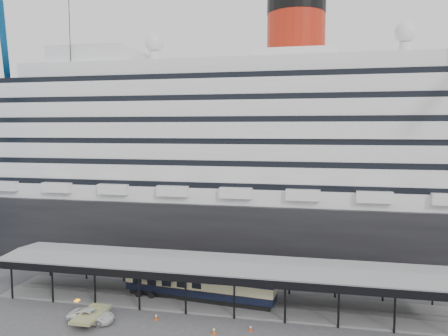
{
  "coord_description": "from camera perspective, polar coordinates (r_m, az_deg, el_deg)",
  "views": [
    {
      "loc": [
        11.59,
        -46.55,
        21.69
      ],
      "look_at": [
        0.21,
        8.0,
        16.65
      ],
      "focal_mm": 35.0,
      "sensor_mm": 36.0,
      "label": 1
    }
  ],
  "objects": [
    {
      "name": "traffic_cone_mid",
      "position": [
        49.99,
        3.49,
        -20.12
      ],
      "size": [
        0.45,
        0.45,
        0.7
      ],
      "rotation": [
        0.0,
        0.0,
        -0.3
      ],
      "color": "red",
      "rests_on": "ground"
    },
    {
      "name": "platform_canopy",
      "position": [
        56.26,
        -0.87,
        -14.93
      ],
      "size": [
        56.0,
        9.18,
        5.3
      ],
      "color": "slate",
      "rests_on": "ground"
    },
    {
      "name": "ground",
      "position": [
        52.65,
        -2.12,
        -19.17
      ],
      "size": [
        200.0,
        200.0,
        0.0
      ],
      "primitive_type": "plane",
      "color": "#3E3E41",
      "rests_on": "ground"
    },
    {
      "name": "port_truck",
      "position": [
        53.83,
        -16.95,
        -17.99
      ],
      "size": [
        5.25,
        2.46,
        1.45
      ],
      "primitive_type": "imported",
      "rotation": [
        0.0,
        0.0,
        1.56
      ],
      "color": "silver",
      "rests_on": "ground"
    },
    {
      "name": "cruise_ship",
      "position": [
        79.47,
        3.42,
        2.74
      ],
      "size": [
        130.0,
        30.0,
        43.9
      ],
      "color": "black",
      "rests_on": "ground"
    },
    {
      "name": "pullman_carriage",
      "position": [
        56.8,
        -3.27,
        -14.75
      ],
      "size": [
        19.61,
        4.67,
        19.1
      ],
      "rotation": [
        0.0,
        0.0,
        -0.11
      ],
      "color": "black",
      "rests_on": "ground"
    },
    {
      "name": "traffic_cone_right",
      "position": [
        49.28,
        -1.33,
        -20.44
      ],
      "size": [
        0.54,
        0.54,
        0.8
      ],
      "rotation": [
        0.0,
        0.0,
        -0.39
      ],
      "color": "#E6510C",
      "rests_on": "ground"
    },
    {
      "name": "traffic_cone_left",
      "position": [
        52.98,
        -8.86,
        -18.61
      ],
      "size": [
        0.42,
        0.42,
        0.77
      ],
      "rotation": [
        0.0,
        0.0,
        -0.07
      ],
      "color": "#D2480B",
      "rests_on": "ground"
    }
  ]
}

